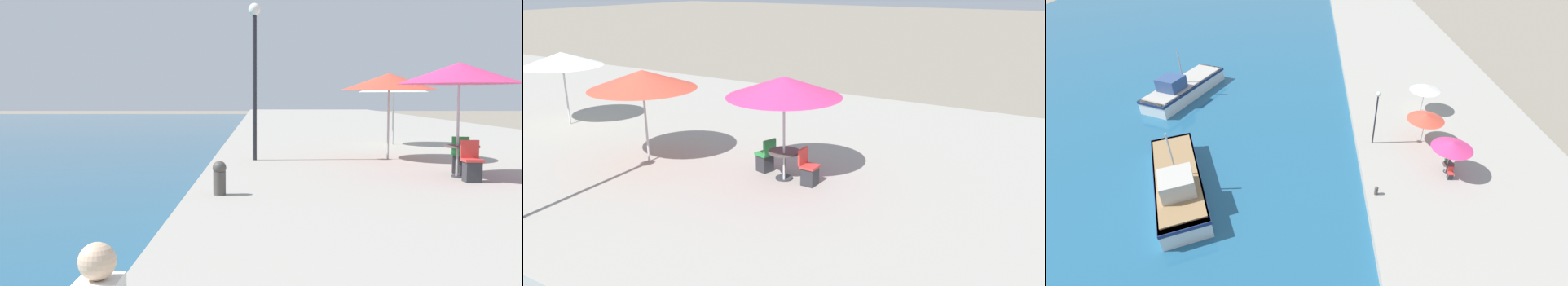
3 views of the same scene
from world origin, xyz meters
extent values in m
cube|color=#235B7F|center=(-28.00, 37.00, 0.02)|extent=(56.00, 90.00, 0.04)
cube|color=#A39E93|center=(8.00, 37.00, 0.34)|extent=(16.00, 90.00, 0.67)
cube|color=silver|center=(-12.85, 13.85, 0.72)|extent=(6.68, 10.52, 1.37)
cube|color=navy|center=(-12.85, 13.85, 1.28)|extent=(6.77, 10.63, 0.25)
cube|color=#99754C|center=(-12.85, 13.85, 1.46)|extent=(6.14, 9.68, 0.10)
cube|color=#B7B2A8|center=(-12.16, 12.21, 2.13)|extent=(2.78, 2.87, 1.23)
cylinder|color=#B7B2A8|center=(-12.85, 13.85, 3.15)|extent=(0.12, 0.12, 3.29)
cube|color=white|center=(-16.79, 28.39, 0.72)|extent=(6.32, 10.19, 1.37)
cube|color=navy|center=(-16.79, 28.39, 1.28)|extent=(6.41, 10.30, 0.25)
cube|color=#ADA89E|center=(-16.79, 28.39, 1.46)|extent=(5.81, 9.37, 0.10)
cube|color=#334C7F|center=(-17.41, 26.80, 2.12)|extent=(2.74, 2.76, 1.23)
cylinder|color=#B7B2A8|center=(-16.79, 28.39, 3.15)|extent=(0.12, 0.12, 3.28)
cylinder|color=#B7B7B7|center=(5.98, 15.28, 1.83)|extent=(0.06, 0.06, 2.31)
cone|color=#E5387A|center=(5.98, 15.28, 3.08)|extent=(2.81, 2.81, 0.49)
cylinder|color=#B7B7B7|center=(5.24, 19.23, 1.78)|extent=(0.06, 0.06, 2.21)
cone|color=#E04C38|center=(5.24, 19.23, 2.98)|extent=(2.87, 2.87, 0.50)
cylinder|color=#B7B7B7|center=(6.56, 24.40, 1.76)|extent=(0.06, 0.06, 2.18)
cone|color=white|center=(6.56, 24.40, 2.94)|extent=(2.69, 2.69, 0.47)
cylinder|color=#333338|center=(6.10, 15.36, 0.69)|extent=(0.44, 0.44, 0.04)
cylinder|color=#333338|center=(6.10, 15.36, 1.02)|extent=(0.08, 0.08, 0.70)
cylinder|color=#4C4742|center=(6.10, 15.36, 1.39)|extent=(0.80, 0.80, 0.04)
cube|color=#2D2D33|center=(6.31, 16.08, 0.90)|extent=(0.42, 0.42, 0.45)
cube|color=#2D8E42|center=(6.31, 16.08, 1.15)|extent=(0.49, 0.49, 0.06)
cube|color=#2D8E42|center=(6.25, 15.89, 1.38)|extent=(0.40, 0.17, 0.40)
cube|color=#2D2D33|center=(6.08, 14.61, 0.90)|extent=(0.35, 0.35, 0.45)
cube|color=red|center=(6.08, 14.61, 1.15)|extent=(0.41, 0.41, 0.06)
cube|color=red|center=(6.09, 14.81, 1.38)|extent=(0.40, 0.07, 0.40)
cylinder|color=#4C4742|center=(0.65, 12.95, 0.90)|extent=(0.24, 0.24, 0.45)
sphere|color=#4C4742|center=(0.65, 12.95, 1.19)|extent=(0.26, 0.26, 0.26)
cylinder|color=#232328|center=(1.26, 18.97, 2.77)|extent=(0.12, 0.12, 4.20)
sphere|color=white|center=(1.26, 18.97, 5.05)|extent=(0.36, 0.36, 0.36)
camera|label=1|loc=(1.44, 1.96, 2.56)|focal=40.00mm
camera|label=2|loc=(-4.15, 9.11, 5.52)|focal=35.00mm
camera|label=3|loc=(-3.71, -4.24, 16.80)|focal=24.00mm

